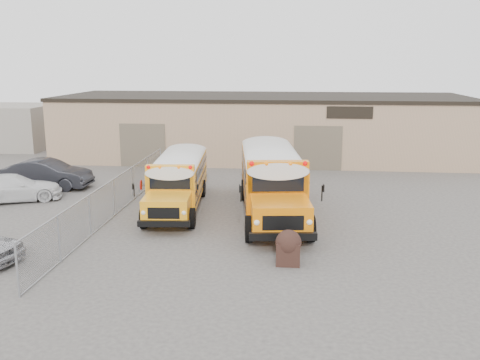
# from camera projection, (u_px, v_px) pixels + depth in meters

# --- Properties ---
(ground) EXTENTS (120.00, 120.00, 0.00)m
(ground) POSITION_uv_depth(u_px,v_px,m) (233.00, 241.00, 21.89)
(ground) COLOR #494643
(ground) RESTS_ON ground
(warehouse) EXTENTS (30.20, 10.20, 4.67)m
(warehouse) POSITION_uv_depth(u_px,v_px,m) (263.00, 126.00, 40.78)
(warehouse) COLOR #96785C
(warehouse) RESTS_ON ground
(chainlink_fence) EXTENTS (0.07, 18.07, 1.81)m
(chainlink_fence) POSITION_uv_depth(u_px,v_px,m) (114.00, 198.00, 25.20)
(chainlink_fence) COLOR #919499
(chainlink_fence) RESTS_ON ground
(distant_building_left) EXTENTS (8.00, 6.00, 3.60)m
(distant_building_left) POSITION_uv_depth(u_px,v_px,m) (4.00, 126.00, 45.04)
(distant_building_left) COLOR gray
(distant_building_left) RESTS_ON ground
(school_bus_left) EXTENTS (3.01, 9.24, 2.66)m
(school_bus_left) POSITION_uv_depth(u_px,v_px,m) (190.00, 157.00, 32.24)
(school_bus_left) COLOR #FFA318
(school_bus_left) RESTS_ON ground
(school_bus_right) EXTENTS (3.89, 10.99, 3.15)m
(school_bus_right) POSITION_uv_depth(u_px,v_px,m) (263.00, 153.00, 32.12)
(school_bus_right) COLOR orange
(school_bus_right) RESTS_ON ground
(tarp_bundle) EXTENTS (0.94, 0.94, 1.28)m
(tarp_bundle) POSITION_uv_depth(u_px,v_px,m) (288.00, 247.00, 19.28)
(tarp_bundle) COLOR black
(tarp_bundle) RESTS_ON ground
(car_white) EXTENTS (5.26, 3.88, 1.42)m
(car_white) POSITION_uv_depth(u_px,v_px,m) (13.00, 188.00, 27.96)
(car_white) COLOR silver
(car_white) RESTS_ON ground
(car_dark) EXTENTS (5.08, 1.84, 1.67)m
(car_dark) POSITION_uv_depth(u_px,v_px,m) (47.00, 174.00, 30.82)
(car_dark) COLOR black
(car_dark) RESTS_ON ground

